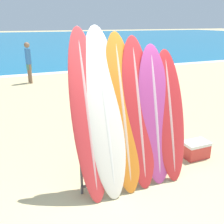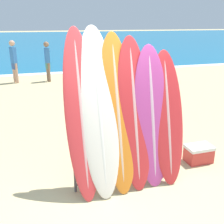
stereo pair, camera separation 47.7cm
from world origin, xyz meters
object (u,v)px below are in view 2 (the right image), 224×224
Objects in this scene: person_near_water at (47,60)px; person_mid_beach at (14,60)px; surfboard_slot_2 at (118,114)px; cooler_box at (199,154)px; surfboard_slot_3 at (135,115)px; surfboard_slot_5 at (168,118)px; surfboard_slot_0 at (81,115)px; surfboard_rack at (126,155)px; surfboard_slot_4 at (152,117)px; surfboard_slot_1 at (99,113)px.

person_mid_beach is at bearing -109.48° from person_near_water.
surfboard_slot_2 is 2.00m from cooler_box.
surfboard_slot_2 reaches higher than surfboard_slot_3.
surfboard_slot_5 is (0.56, -0.04, -0.11)m from surfboard_slot_3.
surfboard_slot_0 is at bearing 177.56° from surfboard_slot_3.
surfboard_rack is 0.69× the size of surfboard_slot_0.
surfboard_slot_4 is (1.11, -0.06, -0.13)m from surfboard_slot_0.
person_mid_beach is at bearing 103.59° from surfboard_rack.
surfboard_slot_1 is at bearing 177.05° from surfboard_slot_3.
cooler_box is (3.62, -8.26, -0.82)m from person_mid_beach.
surfboard_slot_0 reaches higher than surfboard_slot_5.
surfboard_slot_2 is at bearing 176.38° from surfboard_slot_3.
surfboard_slot_0 is 8.57m from person_mid_beach.
cooler_box is (2.25, 0.19, -1.08)m from surfboard_slot_0.
surfboard_rack is 0.89m from surfboard_slot_5.
person_mid_beach is at bearing 100.95° from surfboard_slot_1.
surfboard_slot_5 is at bearing -2.16° from surfboard_slot_4.
surfboard_slot_2 reaches higher than person_near_water.
cooler_box is (0.87, 0.26, -0.90)m from surfboard_slot_5.
surfboard_slot_4 is at bearing -167.55° from cooler_box.
surfboard_slot_1 is (-0.42, 0.06, 0.75)m from surfboard_rack.
surfboard_slot_3 is 8.41m from person_near_water.
cooler_box is at bearing 7.01° from surfboard_slot_2.
cooler_box is (1.56, 0.26, -0.35)m from surfboard_rack.
surfboard_slot_3 is 4.72× the size of cooler_box.
surfboard_slot_2 is at bearing 176.23° from surfboard_slot_5.
cooler_box is at bearing 0.55° from person_near_water.
surfboard_slot_5 is (1.38, -0.07, -0.18)m from surfboard_slot_0.
person_near_water is at bearing 95.48° from surfboard_slot_3.
cooler_box is (1.14, 0.25, -0.95)m from surfboard_slot_4.
surfboard_slot_2 is at bearing -1.89° from surfboard_slot_0.
surfboard_slot_0 reaches higher than surfboard_slot_2.
surfboard_slot_4 is 1.23× the size of person_mid_beach.
surfboard_slot_5 reaches higher than surfboard_rack.
surfboard_rack is 0.81× the size of surfboard_slot_5.
person_mid_beach is (-2.20, 8.49, -0.19)m from surfboard_slot_3.
cooler_box is (1.43, 0.22, -1.01)m from surfboard_slot_3.
surfboard_rack is at bearing 179.79° from surfboard_slot_5.
surfboard_slot_1 is 1.18× the size of surfboard_slot_5.
surfboard_slot_2 is 8.69m from person_mid_beach.
surfboard_slot_3 reaches higher than person_near_water.
surfboard_slot_0 is at bearing 178.11° from surfboard_slot_2.
surfboard_slot_3 is (0.83, -0.04, -0.07)m from surfboard_slot_0.
surfboard_slot_4 reaches higher than cooler_box.
surfboard_slot_1 is at bearing -13.08° from person_near_water.
surfboard_rack is at bearing -21.08° from person_mid_beach.
surfboard_rack is at bearing -165.57° from surfboard_slot_3.
person_near_water is (-0.67, 8.41, 0.43)m from surfboard_rack.
surfboard_slot_4 is (0.85, -0.06, -0.14)m from surfboard_slot_1.
surfboard_slot_5 is 4.28× the size of cooler_box.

